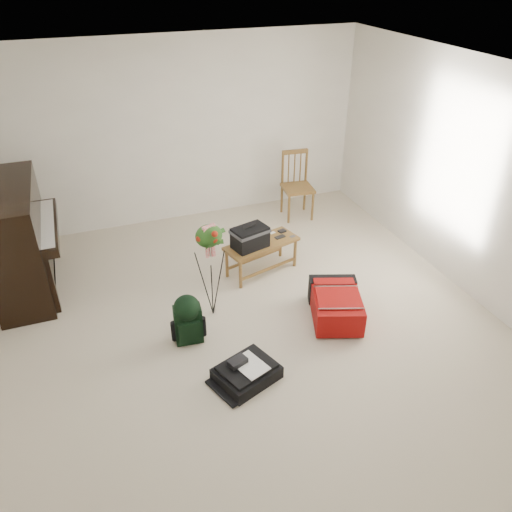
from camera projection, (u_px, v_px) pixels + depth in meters
name	position (u px, v px, depth m)	size (l,w,h in m)	color
floor	(254.00, 327.00, 5.21)	(5.00, 5.50, 0.01)	beige
ceiling	(254.00, 80.00, 3.89)	(5.00, 5.50, 0.01)	white
wall_back	(184.00, 132.00, 6.74)	(5.00, 0.04, 2.50)	white
wall_right	(475.00, 183.00, 5.29)	(0.04, 5.50, 2.50)	white
piano	(20.00, 242.00, 5.53)	(0.71, 1.50, 1.25)	black
bench	(252.00, 238.00, 5.82)	(0.96, 0.59, 0.69)	olive
dining_chair	(297.00, 186.00, 7.15)	(0.46, 0.46, 0.96)	olive
red_suitcase	(333.00, 302.00, 5.31)	(0.70, 0.87, 0.31)	#A11306
black_duffel	(247.00, 372.00, 4.55)	(0.65, 0.58, 0.22)	black
green_backpack	(188.00, 317.00, 4.88)	(0.29, 0.26, 0.54)	black
flower_stand	(211.00, 271.00, 5.12)	(0.44, 0.44, 1.12)	black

